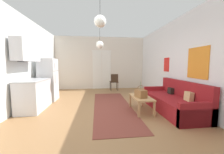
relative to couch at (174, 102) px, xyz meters
The scene contains 14 objects.
ground_plane 2.07m from the couch, behind, with size 5.50×8.34×0.10m, color #996D44.
wall_back 4.59m from the couch, 117.30° to the left, with size 5.10×0.13×2.89m.
wall_right 1.26m from the couch, ahead, with size 0.12×7.94×2.89m.
wall_left 4.69m from the couch, behind, with size 0.12×7.94×2.89m.
area_rug 1.87m from the couch, 160.94° to the left, with size 1.18×3.74×0.01m, color brown.
couch is the anchor object (origin of this frame).
coffee_table 0.99m from the couch, behind, with size 0.49×0.97×0.44m.
bamboo_vase 1.01m from the couch, 168.66° to the left, with size 0.09×0.09×0.41m.
handbag 1.06m from the couch, behind, with size 0.30×0.37×0.34m.
refrigerator 4.43m from the couch, 157.95° to the left, with size 0.60×0.65×1.59m.
kitchen_counter 4.24m from the couch, behind, with size 0.64×1.19×2.09m.
accent_chair 3.52m from the couch, 112.57° to the left, with size 0.43×0.41×0.87m.
pendant_lamp_near 3.02m from the couch, 165.01° to the right, with size 0.26×0.26×0.73m.
pendant_lamp_far 3.16m from the couch, 145.34° to the left, with size 0.28×0.28×0.94m.
Camera 1 is at (-0.20, -3.58, 1.36)m, focal length 21.12 mm.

